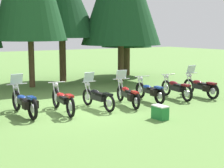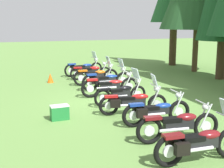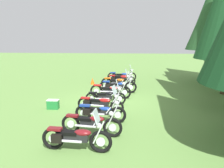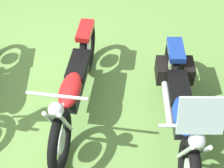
# 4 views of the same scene
# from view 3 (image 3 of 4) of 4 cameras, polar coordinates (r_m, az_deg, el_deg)

# --- Properties ---
(ground_plane) EXTENTS (80.00, 80.00, 0.00)m
(ground_plane) POSITION_cam_3_polar(r_m,az_deg,el_deg) (12.98, -0.61, -4.20)
(ground_plane) COLOR #608C42
(motorcycle_0) EXTENTS (0.78, 2.34, 1.38)m
(motorcycle_0) POSITION_cam_3_polar(r_m,az_deg,el_deg) (18.65, 2.34, 2.05)
(motorcycle_0) COLOR black
(motorcycle_0) RESTS_ON ground_plane
(motorcycle_1) EXTENTS (0.83, 2.18, 1.00)m
(motorcycle_1) POSITION_cam_3_polar(r_m,az_deg,el_deg) (17.35, 2.09, 1.28)
(motorcycle_1) COLOR black
(motorcycle_1) RESTS_ON ground_plane
(motorcycle_2) EXTENTS (0.70, 2.27, 1.39)m
(motorcycle_2) POSITION_cam_3_polar(r_m,az_deg,el_deg) (15.95, 1.41, 0.50)
(motorcycle_2) COLOR black
(motorcycle_2) RESTS_ON ground_plane
(motorcycle_3) EXTENTS (0.75, 2.41, 1.39)m
(motorcycle_3) POSITION_cam_3_polar(r_m,az_deg,el_deg) (14.76, 1.32, -0.41)
(motorcycle_3) COLOR black
(motorcycle_3) RESTS_ON ground_plane
(motorcycle_4) EXTENTS (0.65, 2.44, 1.04)m
(motorcycle_4) POSITION_cam_3_polar(r_m,az_deg,el_deg) (13.50, -0.37, -1.57)
(motorcycle_4) COLOR black
(motorcycle_4) RESTS_ON ground_plane
(motorcycle_5) EXTENTS (0.60, 2.14, 1.34)m
(motorcycle_5) POSITION_cam_3_polar(r_m,az_deg,el_deg) (12.17, -1.42, -3.03)
(motorcycle_5) COLOR black
(motorcycle_5) RESTS_ON ground_plane
(motorcycle_6) EXTENTS (0.90, 2.28, 1.34)m
(motorcycle_6) POSITION_cam_3_polar(r_m,az_deg,el_deg) (10.95, -3.10, -4.72)
(motorcycle_6) COLOR black
(motorcycle_6) RESTS_ON ground_plane
(motorcycle_7) EXTENTS (0.70, 2.19, 1.01)m
(motorcycle_7) POSITION_cam_3_polar(r_m,az_deg,el_deg) (9.75, -3.13, -6.86)
(motorcycle_7) COLOR black
(motorcycle_7) RESTS_ON ground_plane
(motorcycle_8) EXTENTS (0.68, 2.28, 1.01)m
(motorcycle_8) POSITION_cam_3_polar(r_m,az_deg,el_deg) (8.48, -5.03, -9.55)
(motorcycle_8) COLOR black
(motorcycle_8) RESTS_ON ground_plane
(motorcycle_9) EXTENTS (0.70, 2.25, 1.37)m
(motorcycle_9) POSITION_cam_3_polar(r_m,az_deg,el_deg) (7.42, -8.94, -12.69)
(motorcycle_9) COLOR black
(motorcycle_9) RESTS_ON ground_plane
(pine_tree_0) EXTENTS (3.27, 3.27, 8.16)m
(pine_tree_0) POSITION_cam_3_polar(r_m,az_deg,el_deg) (21.58, 23.23, 15.93)
(pine_tree_0) COLOR #42301E
(pine_tree_0) RESTS_ON ground_plane
(pine_tree_1) EXTENTS (4.52, 4.52, 8.80)m
(pine_tree_1) POSITION_cam_3_polar(r_m,az_deg,el_deg) (18.64, 25.32, 17.14)
(pine_tree_1) COLOR #4C3823
(pine_tree_1) RESTS_ON ground_plane
(picnic_cooler) EXTENTS (0.33, 0.58, 0.47)m
(picnic_cooler) POSITION_cam_3_polar(r_m,az_deg,el_deg) (11.89, -14.28, -4.85)
(picnic_cooler) COLOR #1E7233
(picnic_cooler) RESTS_ON ground_plane
(traffic_cone) EXTENTS (0.32, 0.32, 0.48)m
(traffic_cone) POSITION_cam_3_polar(r_m,az_deg,el_deg) (17.63, -4.81, 0.71)
(traffic_cone) COLOR #EA590F
(traffic_cone) RESTS_ON ground_plane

